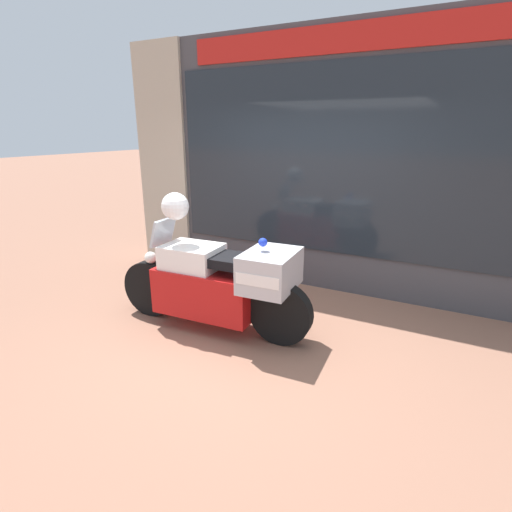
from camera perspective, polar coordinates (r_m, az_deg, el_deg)
name	(u,v)px	position (r m, az deg, el deg)	size (l,w,h in m)	color
ground_plane	(245,342)	(4.28, -1.53, -12.13)	(60.00, 60.00, 0.00)	#8E604C
shop_building	(289,162)	(5.71, 4.73, 13.20)	(5.82, 0.55, 3.36)	#424247
window_display	(338,252)	(5.71, 11.66, 0.63)	(4.48, 0.30, 2.08)	slate
paramedic_motorcycle	(220,283)	(4.31, -5.22, -3.80)	(2.32, 0.68, 1.20)	black
white_helmet	(175,206)	(4.37, -11.47, 6.97)	(0.29, 0.29, 0.29)	white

